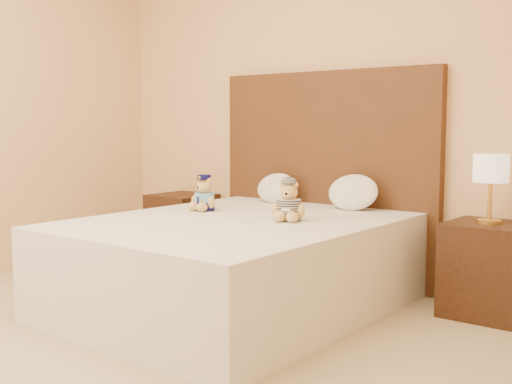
# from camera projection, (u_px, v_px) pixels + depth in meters

# --- Properties ---
(ground) EXTENTS (4.00, 4.50, 0.00)m
(ground) POSITION_uv_depth(u_px,v_px,m) (71.00, 366.00, 2.99)
(ground) COLOR tan
(ground) RESTS_ON ground
(bed) EXTENTS (1.60, 2.00, 0.55)m
(bed) POSITION_uv_depth(u_px,v_px,m) (236.00, 264.00, 3.90)
(bed) COLOR white
(bed) RESTS_ON ground
(headboard) EXTENTS (1.75, 0.08, 1.50)m
(headboard) POSITION_uv_depth(u_px,v_px,m) (325.00, 176.00, 4.64)
(headboard) COLOR #4B2A16
(headboard) RESTS_ON ground
(nightstand_left) EXTENTS (0.45, 0.45, 0.55)m
(nightstand_left) POSITION_uv_depth(u_px,v_px,m) (182.00, 227.00, 5.29)
(nightstand_left) COLOR #381F11
(nightstand_left) RESTS_ON ground
(nightstand_right) EXTENTS (0.45, 0.45, 0.55)m
(nightstand_right) POSITION_uv_depth(u_px,v_px,m) (487.00, 269.00, 3.75)
(nightstand_right) COLOR #381F11
(nightstand_right) RESTS_ON ground
(lamp) EXTENTS (0.20, 0.20, 0.40)m
(lamp) POSITION_uv_depth(u_px,v_px,m) (491.00, 172.00, 3.69)
(lamp) COLOR gold
(lamp) RESTS_ON nightstand_right
(teddy_police) EXTENTS (0.21, 0.20, 0.24)m
(teddy_police) POSITION_uv_depth(u_px,v_px,m) (204.00, 193.00, 4.26)
(teddy_police) COLOR tan
(teddy_police) RESTS_ON bed
(teddy_prisoner) EXTENTS (0.27, 0.27, 0.24)m
(teddy_prisoner) POSITION_uv_depth(u_px,v_px,m) (289.00, 201.00, 3.80)
(teddy_prisoner) COLOR tan
(teddy_prisoner) RESTS_ON bed
(pillow_left) EXTENTS (0.33, 0.22, 0.24)m
(pillow_left) POSITION_uv_depth(u_px,v_px,m) (276.00, 187.00, 4.69)
(pillow_left) COLOR white
(pillow_left) RESTS_ON bed
(pillow_right) EXTENTS (0.37, 0.24, 0.26)m
(pillow_right) POSITION_uv_depth(u_px,v_px,m) (353.00, 190.00, 4.30)
(pillow_right) COLOR white
(pillow_right) RESTS_ON bed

